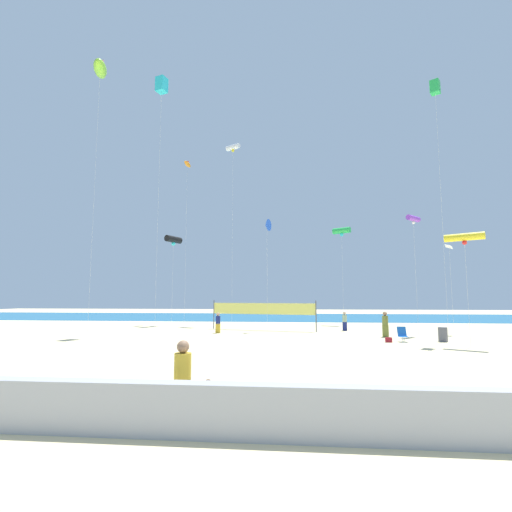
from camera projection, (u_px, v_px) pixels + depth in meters
The scene contains 23 objects.
ground_plane at pixel (256, 350), 19.02m from camera, with size 120.00×120.00×0.00m, color beige.
ocean_band at pixel (279, 317), 49.63m from camera, with size 120.00×20.00×0.01m, color #1E6B99.
boardwalk_ledge at pixel (197, 410), 7.33m from camera, with size 28.00×0.44×1.03m, color #A8A8AD.
mother_figure at pixel (182, 376), 8.59m from camera, with size 0.39×0.39×1.71m.
toddler_figure at pixel (208, 397), 8.50m from camera, with size 0.19×0.19×0.85m.
beachgoer_sage_shirt at pixel (345, 320), 29.89m from camera, with size 0.35×0.35×1.52m.
beachgoer_olive_shirt at pixel (385, 323), 25.26m from camera, with size 0.39×0.39×1.71m.
beachgoer_navy_shirt at pixel (218, 322), 27.98m from camera, with size 0.35×0.35×1.52m.
folding_beach_chair at pixel (402, 334), 22.63m from camera, with size 0.52×0.65×0.89m.
trash_barrel at pixel (443, 334), 22.63m from camera, with size 0.53×0.53×0.86m, color #595960.
volleyball_net at pixel (263, 310), 30.41m from camera, with size 8.58×2.12×2.40m.
beach_handbag at pixel (389, 340), 22.27m from camera, with size 0.37×0.18×0.30m, color maroon.
kite_orange_inflatable at pixel (187, 165), 40.51m from camera, with size 0.69×1.37×17.36m.
kite_white_tube at pixel (233, 148), 39.33m from camera, with size 1.63×1.22×18.63m.
kite_cyan_box at pixel (162, 85), 30.75m from camera, with size 0.97×0.97×20.68m.
kite_green_box at pixel (435, 88), 25.62m from camera, with size 0.79×0.79×17.49m.
kite_lime_inflatable at pixel (100, 69), 30.17m from camera, with size 1.98×2.99×21.80m.
kite_white_diamond at pixel (450, 247), 28.15m from camera, with size 0.62×0.62×6.70m.
kite_violet_tube at pixel (413, 219), 27.56m from camera, with size 1.32×1.33×8.66m.
kite_black_tube at pixel (173, 240), 36.33m from camera, with size 1.34×2.02×8.57m.
kite_yellow_tube at pixel (464, 237), 21.07m from camera, with size 1.96×1.43×6.28m.
kite_blue_delta at pixel (267, 225), 30.80m from camera, with size 0.68×1.05×9.08m.
kite_green_tube at pixel (342, 231), 37.76m from camera, with size 1.85×1.40×9.65m.
Camera 1 is at (1.90, -19.33, 2.73)m, focal length 26.20 mm.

